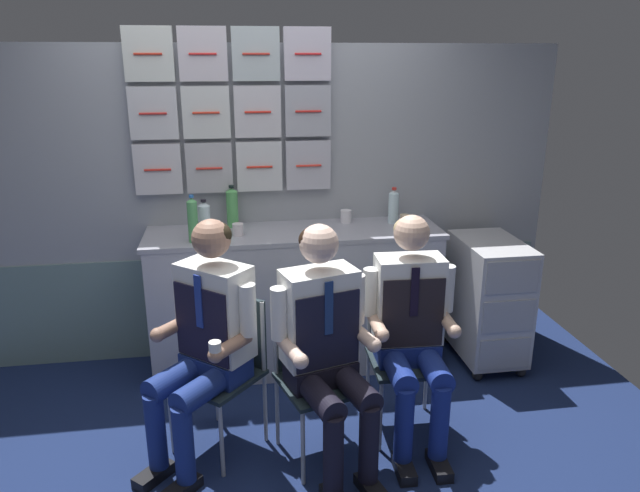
% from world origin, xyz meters
% --- Properties ---
extents(ground, '(4.80, 4.80, 0.04)m').
position_xyz_m(ground, '(0.00, 0.00, -0.02)').
color(ground, '#16244C').
extents(galley_bulkhead, '(4.20, 0.14, 2.25)m').
position_xyz_m(galley_bulkhead, '(-0.02, 1.37, 1.11)').
color(galley_bulkhead, '#979CA5').
rests_on(galley_bulkhead, ground).
extents(galley_counter, '(1.95, 0.53, 0.97)m').
position_xyz_m(galley_counter, '(0.23, 1.09, 0.49)').
color(galley_counter, '#A7A8B6').
rests_on(galley_counter, ground).
extents(service_trolley, '(0.40, 0.65, 0.88)m').
position_xyz_m(service_trolley, '(1.56, 0.94, 0.47)').
color(service_trolley, black).
rests_on(service_trolley, ground).
extents(folding_chair_left, '(0.56, 0.56, 0.84)m').
position_xyz_m(folding_chair_left, '(-0.23, 0.28, 0.52)').
color(folding_chair_left, '#A8AAAF').
rests_on(folding_chair_left, ground).
extents(crew_member_left, '(0.67, 0.69, 1.30)m').
position_xyz_m(crew_member_left, '(-0.33, 0.17, 0.72)').
color(crew_member_left, black).
rests_on(crew_member_left, ground).
extents(folding_chair_right, '(0.49, 0.49, 0.84)m').
position_xyz_m(folding_chair_right, '(0.22, 0.15, 0.52)').
color(folding_chair_right, '#A8AAAF').
rests_on(folding_chair_right, ground).
extents(crew_member_right, '(0.54, 0.69, 1.30)m').
position_xyz_m(crew_member_right, '(0.26, 0.00, 0.72)').
color(crew_member_right, black).
rests_on(crew_member_right, ground).
extents(folding_chair_by_counter, '(0.42, 0.42, 0.84)m').
position_xyz_m(folding_chair_by_counter, '(0.76, 0.31, 0.52)').
color(folding_chair_by_counter, '#A8AAAF').
rests_on(folding_chair_by_counter, ground).
extents(crew_member_by_counter, '(0.51, 0.63, 1.28)m').
position_xyz_m(crew_member_by_counter, '(0.76, 0.15, 0.71)').
color(crew_member_by_counter, black).
rests_on(crew_member_by_counter, ground).
extents(sparkling_bottle_green, '(0.08, 0.08, 0.24)m').
position_xyz_m(sparkling_bottle_green, '(-0.34, 1.08, 1.08)').
color(sparkling_bottle_green, silver).
rests_on(sparkling_bottle_green, galley_counter).
extents(water_bottle_clear, '(0.08, 0.08, 0.28)m').
position_xyz_m(water_bottle_clear, '(-0.16, 1.25, 1.11)').
color(water_bottle_clear, '#4FA456').
rests_on(water_bottle_clear, galley_counter).
extents(water_bottle_blue_cap, '(0.06, 0.06, 0.30)m').
position_xyz_m(water_bottle_blue_cap, '(-0.41, 0.94, 1.11)').
color(water_bottle_blue_cap, '#51A55D').
rests_on(water_bottle_blue_cap, galley_counter).
extents(water_bottle_short, '(0.07, 0.07, 0.25)m').
position_xyz_m(water_bottle_short, '(0.93, 1.18, 1.09)').
color(water_bottle_short, silver).
rests_on(water_bottle_short, galley_counter).
extents(coffee_cup_white, '(0.08, 0.08, 0.09)m').
position_xyz_m(coffee_cup_white, '(0.61, 1.24, 1.02)').
color(coffee_cup_white, white).
rests_on(coffee_cup_white, galley_counter).
extents(paper_cup_blue, '(0.06, 0.06, 0.09)m').
position_xyz_m(paper_cup_blue, '(0.97, 1.05, 1.02)').
color(paper_cup_blue, tan).
rests_on(paper_cup_blue, galley_counter).
extents(coffee_cup_spare, '(0.07, 0.07, 0.08)m').
position_xyz_m(coffee_cup_spare, '(-0.14, 1.04, 1.01)').
color(coffee_cup_spare, silver).
rests_on(coffee_cup_spare, galley_counter).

